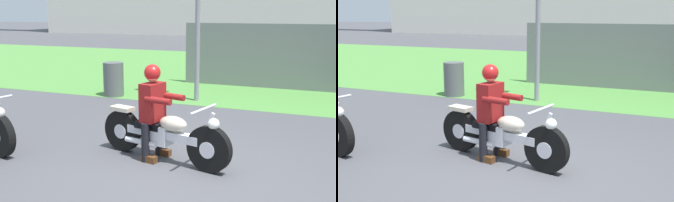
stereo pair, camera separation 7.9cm
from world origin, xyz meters
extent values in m
plane|color=#4C4C51|center=(0.00, 0.00, 0.00)|extent=(120.00, 120.00, 0.00)
cube|color=#549342|center=(0.00, 9.97, 0.00)|extent=(60.00, 12.00, 0.01)
cylinder|color=black|center=(0.26, 0.28, 0.32)|extent=(0.66, 0.26, 0.65)
cylinder|color=silver|center=(0.26, 0.28, 0.32)|extent=(0.25, 0.19, 0.23)
cylinder|color=black|center=(-1.23, 0.61, 0.32)|extent=(0.66, 0.26, 0.65)
cylinder|color=silver|center=(-1.23, 0.61, 0.32)|extent=(0.25, 0.19, 0.23)
cube|color=silver|center=(-0.48, 0.45, 0.40)|extent=(1.23, 0.40, 0.12)
cube|color=silver|center=(-0.53, 0.46, 0.38)|extent=(0.36, 0.30, 0.28)
ellipsoid|color=beige|center=(-0.31, 0.41, 0.58)|extent=(0.48, 0.33, 0.22)
cube|color=black|center=(-0.70, 0.49, 0.50)|extent=(0.48, 0.33, 0.10)
cube|color=beige|center=(-1.23, 0.61, 0.68)|extent=(0.39, 0.27, 0.06)
cylinder|color=silver|center=(0.22, 0.29, 0.57)|extent=(0.26, 0.10, 0.53)
cylinder|color=silver|center=(0.17, 0.30, 0.86)|extent=(0.18, 0.65, 0.04)
sphere|color=white|center=(0.32, 0.27, 0.68)|extent=(0.16, 0.16, 0.16)
cylinder|color=silver|center=(-0.81, 0.38, 0.26)|extent=(0.55, 0.20, 0.08)
cylinder|color=black|center=(-0.62, 0.66, 0.29)|extent=(0.12, 0.12, 0.57)
cube|color=#593319|center=(-0.56, 0.65, 0.05)|extent=(0.26, 0.15, 0.10)
cylinder|color=black|center=(-0.70, 0.31, 0.29)|extent=(0.12, 0.12, 0.57)
cube|color=#593319|center=(-0.64, 0.30, 0.05)|extent=(0.26, 0.15, 0.10)
cube|color=maroon|center=(-0.66, 0.49, 0.85)|extent=(0.30, 0.42, 0.56)
cylinder|color=maroon|center=(-0.41, 0.60, 0.93)|extent=(0.43, 0.18, 0.09)
cylinder|color=maroon|center=(-0.48, 0.27, 0.93)|extent=(0.43, 0.18, 0.09)
sphere|color=#D8A884|center=(-0.66, 0.49, 1.25)|extent=(0.20, 0.20, 0.20)
sphere|color=#B21919|center=(-0.66, 0.49, 1.28)|extent=(0.24, 0.24, 0.24)
cylinder|color=#595E5B|center=(-3.46, 4.25, 0.43)|extent=(0.52, 0.52, 0.86)
cube|color=slate|center=(1.08, 6.85, 0.90)|extent=(7.00, 0.06, 1.80)
camera|label=1|loc=(1.72, -4.75, 2.14)|focal=43.51mm
camera|label=2|loc=(1.79, -4.72, 2.14)|focal=43.51mm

